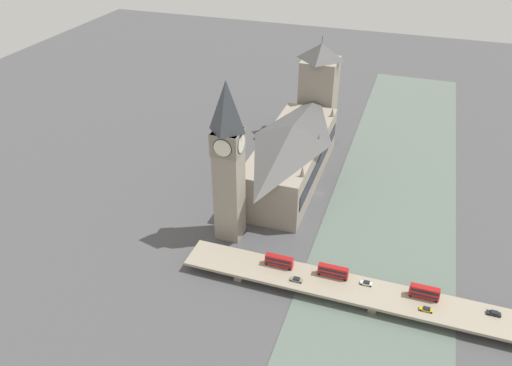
{
  "coord_description": "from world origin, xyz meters",
  "views": [
    {
      "loc": [
        -36.04,
        204.0,
        135.78
      ],
      "look_at": [
        22.25,
        32.47,
        21.09
      ],
      "focal_mm": 35.0,
      "sensor_mm": 36.0,
      "label": 1
    }
  ],
  "objects": [
    {
      "name": "car_northbound_mid",
      "position": [
        -52.73,
        67.55,
        5.02
      ],
      "size": [
        4.53,
        1.76,
        1.34
      ],
      "color": "gold",
      "rests_on": "road_bridge"
    },
    {
      "name": "ground_plane",
      "position": [
        0.0,
        0.0,
        0.0
      ],
      "size": [
        600.0,
        600.0,
        0.0
      ],
      "primitive_type": "plane",
      "color": "#4C4C4F"
    },
    {
      "name": "river_water",
      "position": [
        -34.76,
        0.0,
        0.15
      ],
      "size": [
        57.52,
        360.0,
        0.3
      ],
      "primitive_type": "cube",
      "color": "slate",
      "rests_on": "ground_plane"
    },
    {
      "name": "double_decker_bus_lead",
      "position": [
        -51.46,
        61.27,
        7.07
      ],
      "size": [
        10.53,
        2.64,
        4.96
      ],
      "color": "red",
      "rests_on": "road_bridge"
    },
    {
      "name": "parliament_hall",
      "position": [
        17.0,
        -8.0,
        15.36
      ],
      "size": [
        28.46,
        85.17,
        30.94
      ],
      "color": "gray",
      "rests_on": "ground_plane"
    },
    {
      "name": "clock_tower",
      "position": [
        30.05,
        43.86,
        37.14
      ],
      "size": [
        11.73,
        11.73,
        70.74
      ],
      "color": "gray",
      "rests_on": "ground_plane"
    },
    {
      "name": "victoria_tower",
      "position": [
        17.05,
        -64.54,
        27.28
      ],
      "size": [
        19.91,
        19.91,
        58.55
      ],
      "color": "gray",
      "rests_on": "ground_plane"
    },
    {
      "name": "double_decker_bus_rear",
      "position": [
        2.83,
        61.78,
        6.91
      ],
      "size": [
        11.11,
        2.58,
        4.63
      ],
      "color": "red",
      "rests_on": "road_bridge"
    },
    {
      "name": "car_southbound_lead",
      "position": [
        -75.07,
        61.9,
        5.03
      ],
      "size": [
        4.69,
        1.92,
        1.38
      ],
      "color": "black",
      "rests_on": "road_bridge"
    },
    {
      "name": "car_northbound_lead",
      "position": [
        -5.79,
        67.76,
        5.06
      ],
      "size": [
        4.67,
        1.9,
        1.45
      ],
      "color": "slate",
      "rests_on": "road_bridge"
    },
    {
      "name": "road_bridge",
      "position": [
        -34.76,
        64.69,
        3.49
      ],
      "size": [
        147.03,
        15.13,
        4.35
      ],
      "color": "gray",
      "rests_on": "ground_plane"
    },
    {
      "name": "car_northbound_tail",
      "position": [
        -30.95,
        61.27,
        5.07
      ],
      "size": [
        4.36,
        1.78,
        1.44
      ],
      "color": "silver",
      "rests_on": "road_bridge"
    },
    {
      "name": "double_decker_bus_mid",
      "position": [
        -18.14,
        60.87,
        6.94
      ],
      "size": [
        11.59,
        2.46,
        4.71
      ],
      "color": "red",
      "rests_on": "road_bridge"
    }
  ]
}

